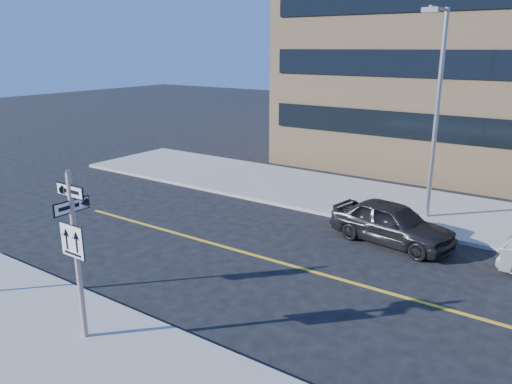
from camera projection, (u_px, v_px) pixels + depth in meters
The scene contains 5 objects.
ground at pixel (162, 300), 13.88m from camera, with size 120.00×120.00×0.00m, color black.
sign_pole at pixel (76, 247), 11.22m from camera, with size 0.92×0.92×4.06m.
parked_car_a at pixel (392, 223), 17.70m from camera, with size 4.44×1.79×1.51m, color black.
streetlight_a at pixel (436, 102), 18.82m from camera, with size 0.55×2.25×8.00m.
building_brick at pixel (478, 8), 29.94m from camera, with size 18.00×18.00×18.00m, color tan.
Camera 1 is at (9.30, -8.73, 6.77)m, focal length 35.00 mm.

